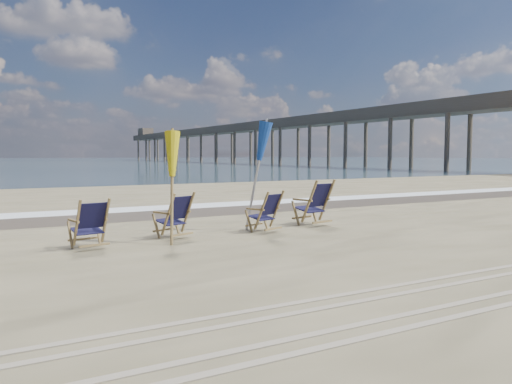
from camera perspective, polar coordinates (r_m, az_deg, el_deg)
ocean at (r=134.90m, az=-26.89°, el=3.15°), size 400.00×400.00×0.00m
surf_foam at (r=15.99m, az=-10.65°, el=-1.76°), size 200.00×1.40×0.01m
wet_sand_strip at (r=14.58m, az=-8.79°, el=-2.33°), size 200.00×2.60×0.00m
tire_tracks at (r=6.60m, az=21.90°, el=-10.66°), size 80.00×1.30×0.01m
beach_chair_0 at (r=9.35m, az=-16.80°, el=-3.36°), size 0.69×0.75×0.91m
beach_chair_1 at (r=10.23m, az=-7.78°, el=-2.52°), size 0.80×0.84×0.93m
beach_chair_2 at (r=10.90m, az=2.40°, el=-2.13°), size 0.76×0.81×0.91m
beach_chair_3 at (r=11.98m, az=8.12°, el=-1.13°), size 0.85×0.92×1.10m
umbrella_yellow at (r=9.43m, az=-9.63°, el=3.73°), size 0.30×0.30×2.11m
umbrella_blue at (r=10.95m, az=-0.07°, el=5.31°), size 0.30×0.30×2.41m
fishing_pier at (r=91.57m, az=-0.96°, el=6.19°), size 4.40×140.00×9.30m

